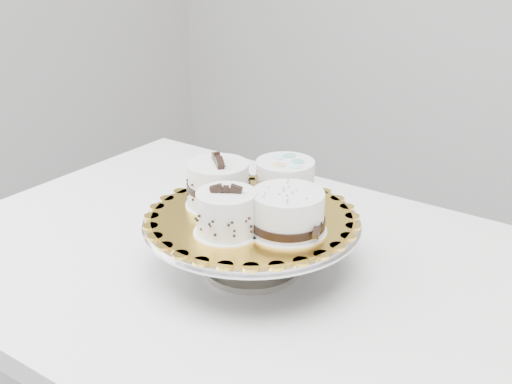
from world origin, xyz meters
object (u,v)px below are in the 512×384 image
Objects in this scene: cake_ribbon at (288,213)px; cake_swirl at (227,214)px; table at (262,297)px; cake_dots at (285,181)px; cake_banded at (219,186)px; cake_stand at (252,235)px; cake_board at (252,217)px.

cake_swirl is at bearing -162.10° from cake_ribbon.
cake_swirl reaches higher than table.
cake_ribbon is (0.08, -0.10, -0.01)m from cake_dots.
cake_banded is 0.96× the size of cake_ribbon.
cake_ribbon is (0.16, -0.01, -0.00)m from cake_banded.
cake_stand is (-0.00, -0.03, 0.14)m from table.
table is at bearing 59.17° from cake_swirl.
table is 3.51× the size of cake_stand.
cake_board is 2.65× the size of cake_dots.
cake_ribbon is (0.08, -0.01, 0.07)m from cake_stand.
table is at bearing 82.85° from cake_stand.
cake_banded is at bearing 104.06° from cake_swirl.
table is 0.14m from cake_stand.
table is 3.82× the size of cake_board.
cake_dots reaches higher than cake_stand.
table is 10.11× the size of cake_dots.
cake_banded is (-0.08, 0.07, 0.00)m from cake_swirl.
cake_swirl reaches higher than cake_dots.
cake_banded reaches higher than cake_ribbon.
cake_board is at bearing -100.49° from table.
cake_stand is 2.39× the size of cake_ribbon.
table is at bearing -111.49° from cake_dots.
cake_swirl is (0.01, -0.10, 0.21)m from table.
cake_ribbon is at bearing 7.97° from cake_swirl.
table is at bearing 57.24° from cake_banded.
table is 0.18m from cake_board.
cake_dots is at bearing 56.46° from cake_swirl.
cake_stand is 1.09× the size of cake_board.
cake_stand is 2.49× the size of cake_banded.
cake_stand is 0.12m from cake_dots.
cake_swirl is 0.90× the size of cake_banded.
cake_swirl is 0.16m from cake_dots.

